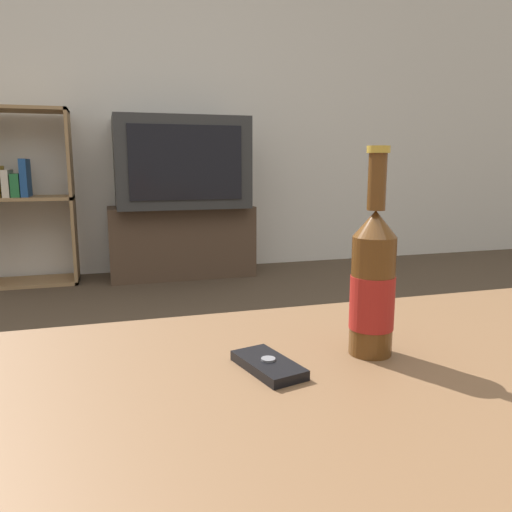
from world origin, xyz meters
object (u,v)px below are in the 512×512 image
object	(u,v)px
television	(180,163)
cell_phone	(269,365)
beer_bottle	(373,283)
tv_stand	(182,241)
bookshelf	(23,193)

from	to	relation	value
television	cell_phone	distance (m)	2.74
cell_phone	beer_bottle	bearing A→B (deg)	-8.84
beer_bottle	tv_stand	bearing A→B (deg)	87.78
bookshelf	cell_phone	bearing A→B (deg)	-75.81
television	beer_bottle	bearing A→B (deg)	-92.22
tv_stand	television	distance (m)	0.52
tv_stand	television	bearing A→B (deg)	-90.00
bookshelf	cell_phone	size ratio (longest dim) A/B	8.56
tv_stand	cell_phone	bearing A→B (deg)	-95.65
tv_stand	cell_phone	size ratio (longest dim) A/B	7.49
tv_stand	bookshelf	distance (m)	1.02
tv_stand	television	size ratio (longest dim) A/B	1.14
cell_phone	tv_stand	bearing A→B (deg)	70.29
tv_stand	television	xyz separation A→B (m)	(0.00, -0.00, 0.52)
television	bookshelf	world-z (taller)	bookshelf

